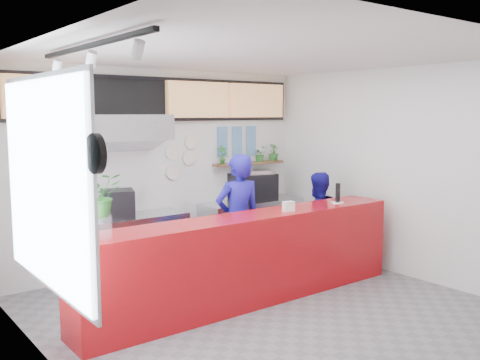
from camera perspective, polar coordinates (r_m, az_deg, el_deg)
floor at (r=6.56m, az=3.12°, el=-13.81°), size 5.00×5.00×0.00m
ceiling at (r=6.16m, az=3.31°, el=13.25°), size 5.00×5.00×0.00m
wall_back at (r=8.23m, az=-8.21°, el=1.19°), size 5.00×0.00×5.00m
wall_left at (r=4.95m, az=-19.36°, el=-3.08°), size 0.00×5.00×5.00m
wall_right at (r=8.03m, az=16.88°, el=0.80°), size 0.00×5.00×5.00m
service_counter at (r=6.68m, az=0.89°, el=-8.44°), size 4.50×0.60×1.10m
cream_band at (r=8.18m, az=-8.31°, el=8.87°), size 5.00×0.02×0.80m
prep_bench at (r=7.78m, az=-12.16°, el=-7.10°), size 1.80×0.60×0.90m
panini_oven at (r=7.62m, az=-12.88°, el=-2.49°), size 0.55×0.55×0.39m
extraction_hood at (r=7.51m, az=-12.33°, el=5.50°), size 1.20×0.70×0.35m
hood_lip at (r=7.52m, az=-12.29°, el=3.98°), size 1.20×0.69×0.31m
right_bench at (r=8.98m, az=1.27°, el=-5.03°), size 1.80×0.60×0.90m
espresso_machine at (r=8.87m, az=1.39°, el=-0.76°), size 0.76×0.59×0.45m
espresso_tray at (r=8.84m, az=1.39°, el=0.88°), size 0.74×0.64×0.06m
herb_shelf at (r=9.03m, az=0.99°, el=1.79°), size 1.40×0.18×0.04m
menu_board_far_left at (r=7.37m, az=-19.95°, el=8.32°), size 1.10×0.10×0.55m
menu_board_mid_left at (r=7.81m, az=-11.73°, el=8.51°), size 1.10×0.10×0.55m
menu_board_mid_right at (r=8.38m, az=-4.49°, el=8.54°), size 1.10×0.10×0.55m
menu_board_far_right at (r=9.06m, az=1.74°, el=8.45°), size 1.10×0.10×0.55m
soffit at (r=8.15m, az=-8.20°, el=8.52°), size 4.80×0.04×0.65m
window_pane at (r=5.21m, az=-20.17°, el=-0.39°), size 0.04×2.20×1.90m
window_frame at (r=5.22m, az=-19.96°, el=-0.38°), size 0.03×2.30×2.00m
wall_clock_rim at (r=4.06m, az=-15.15°, el=2.74°), size 0.05×0.30×0.30m
wall_clock_face at (r=4.07m, az=-14.76°, el=2.76°), size 0.02×0.26×0.26m
track_rail at (r=5.05m, az=-15.61°, el=13.67°), size 0.05×2.40×0.04m
dec_plate_a at (r=8.25m, az=-7.23°, el=2.96°), size 0.24×0.03×0.24m
dec_plate_b at (r=8.42m, az=-5.45°, el=2.39°), size 0.24×0.03×0.24m
dec_plate_c at (r=8.28m, az=-7.20°, el=0.89°), size 0.24×0.03×0.24m
dec_plate_d at (r=8.42m, az=-5.18°, el=4.10°), size 0.24×0.03×0.24m
photo_frame_a at (r=8.76m, az=-1.90°, el=4.90°), size 0.20×0.02×0.25m
photo_frame_b at (r=8.94m, az=-0.33°, el=4.94°), size 0.20×0.02×0.25m
photo_frame_c at (r=9.12m, az=1.18°, el=4.99°), size 0.20×0.02×0.25m
photo_frame_d at (r=8.78m, az=-1.89°, el=3.26°), size 0.20×0.02×0.25m
photo_frame_e at (r=8.95m, az=-0.33°, el=3.35°), size 0.20×0.02×0.25m
photo_frame_f at (r=9.14m, az=1.18°, el=3.42°), size 0.20×0.02×0.25m
staff_center at (r=7.24m, az=-0.19°, el=-4.33°), size 0.73×0.55×1.81m
staff_right at (r=8.22m, az=8.23°, el=-4.25°), size 0.76×0.62×1.46m
herb_a at (r=8.68m, az=-1.91°, el=2.72°), size 0.17×0.12×0.31m
herb_c at (r=9.17m, az=2.15°, el=2.81°), size 0.26×0.23×0.26m
herb_d at (r=9.37m, az=3.61°, el=2.98°), size 0.20×0.19×0.29m
glass_vase at (r=5.51m, az=-14.56°, el=-4.81°), size 0.26×0.26×0.25m
basil_vase at (r=5.45m, az=-14.66°, el=-1.58°), size 0.39×0.34×0.44m
napkin_holder at (r=6.86m, az=5.19°, el=-2.81°), size 0.16×0.11×0.12m
white_plate at (r=7.56m, az=10.37°, el=-2.39°), size 0.18×0.18×0.01m
pepper_mill at (r=7.54m, az=10.39°, el=-1.34°), size 0.09×0.09×0.26m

